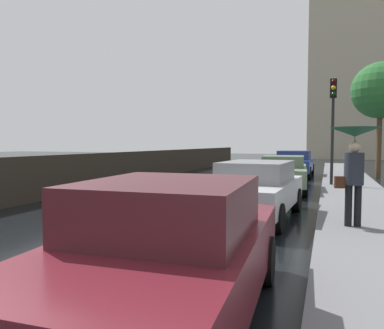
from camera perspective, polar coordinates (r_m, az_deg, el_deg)
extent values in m
cube|color=navy|center=(20.74, 15.63, -0.06)|extent=(1.89, 4.32, 0.62)
cube|color=navy|center=(20.55, 15.60, 1.43)|extent=(1.64, 1.93, 0.47)
cylinder|color=black|center=(22.26, 13.81, -0.61)|extent=(0.23, 0.65, 0.64)
cylinder|color=black|center=(22.11, 18.14, -0.70)|extent=(0.23, 0.65, 0.64)
cylinder|color=black|center=(19.46, 12.74, -1.15)|extent=(0.23, 0.65, 0.64)
cylinder|color=black|center=(19.28, 17.69, -1.26)|extent=(0.23, 0.65, 0.64)
cube|color=maroon|center=(3.83, -3.49, -14.89)|extent=(1.95, 4.02, 0.61)
cube|color=#461C22|center=(3.66, -3.72, -6.57)|extent=(1.63, 1.83, 0.52)
cylinder|color=black|center=(5.37, -6.66, -12.97)|extent=(0.25, 0.63, 0.62)
cylinder|color=black|center=(4.96, 11.25, -14.41)|extent=(0.25, 0.63, 0.62)
cube|color=slate|center=(14.51, 14.03, -1.50)|extent=(1.95, 4.55, 0.59)
cube|color=#4D5C49|center=(14.43, 14.05, 0.48)|extent=(1.59, 2.03, 0.42)
cylinder|color=black|center=(16.05, 11.51, -2.07)|extent=(0.26, 0.66, 0.64)
cylinder|color=black|center=(15.98, 17.01, -2.17)|extent=(0.26, 0.66, 0.64)
cylinder|color=black|center=(13.14, 10.36, -3.25)|extent=(0.26, 0.66, 0.64)
cylinder|color=black|center=(13.06, 17.09, -3.38)|extent=(0.26, 0.66, 0.64)
cube|color=#B2B5BA|center=(9.06, 9.80, -4.43)|extent=(1.94, 4.10, 0.59)
cube|color=gray|center=(9.12, 10.02, -1.02)|extent=(1.63, 2.20, 0.47)
cylinder|color=black|center=(10.57, 7.34, -4.91)|extent=(0.26, 0.62, 0.61)
cylinder|color=black|center=(10.24, 15.88, -5.28)|extent=(0.26, 0.62, 0.61)
cylinder|color=black|center=(8.10, 2.03, -7.43)|extent=(0.26, 0.62, 0.61)
cylinder|color=black|center=(7.67, 13.17, -8.12)|extent=(0.26, 0.62, 0.61)
cylinder|color=black|center=(8.13, 24.37, -5.86)|extent=(0.14, 0.14, 0.84)
cylinder|color=black|center=(8.08, 23.14, -5.88)|extent=(0.14, 0.14, 0.84)
cylinder|color=#232833|center=(8.03, 23.88, -0.61)|extent=(0.38, 0.38, 0.65)
sphere|color=beige|center=(8.01, 23.95, 2.51)|extent=(0.23, 0.23, 0.23)
cube|color=#3F2314|center=(7.98, 21.99, -2.57)|extent=(0.22, 0.14, 0.24)
cylinder|color=#4C4C51|center=(8.01, 23.95, 2.12)|extent=(0.02, 0.02, 0.89)
cone|color=#144C2D|center=(8.01, 24.01, 4.64)|extent=(0.96, 0.96, 0.19)
cylinder|color=black|center=(15.85, 20.97, 3.37)|extent=(0.12, 0.12, 3.49)
cube|color=black|center=(16.00, 21.13, 10.98)|extent=(0.26, 0.26, 0.75)
sphere|color=#360503|center=(15.87, 21.16, 11.96)|extent=(0.17, 0.17, 0.17)
sphere|color=orange|center=(15.83, 21.14, 11.07)|extent=(0.17, 0.17, 0.17)
sphere|color=black|center=(15.80, 21.12, 10.17)|extent=(0.17, 0.17, 0.17)
cylinder|color=#4C3823|center=(21.89, 27.05, 2.89)|extent=(0.27, 0.27, 3.57)
sphere|color=#28662D|center=(22.07, 27.25, 10.23)|extent=(2.96, 2.96, 2.96)
cube|color=#B2A88E|center=(51.34, 23.81, 17.98)|extent=(10.94, 11.45, 30.06)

